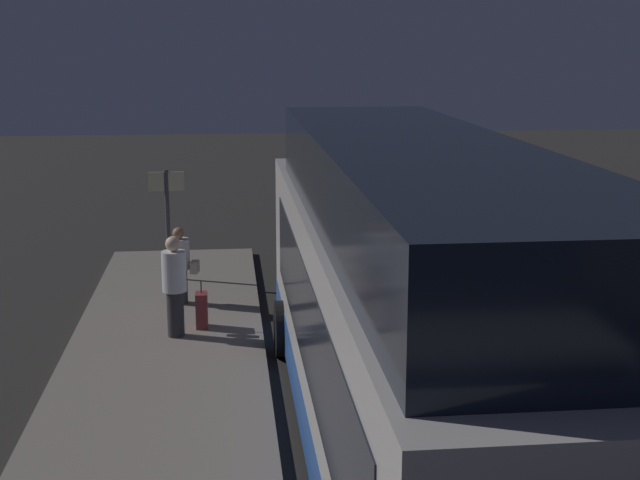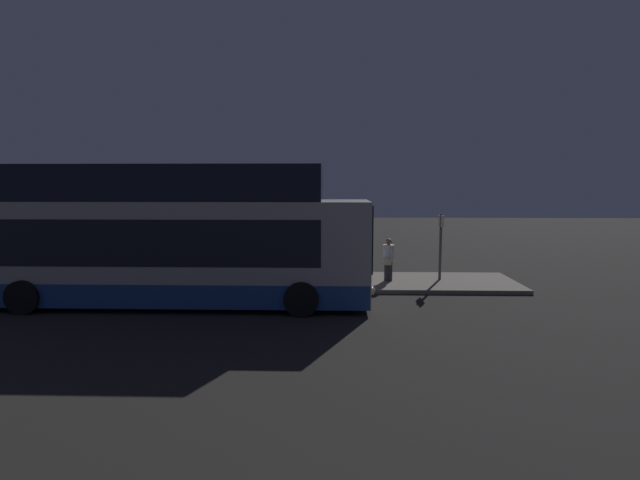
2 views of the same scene
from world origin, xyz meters
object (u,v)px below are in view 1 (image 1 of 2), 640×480
Objects in this scene: bus_lead at (408,326)px; sign_post at (167,210)px; passenger_waiting at (180,264)px; suitcase at (202,310)px; passenger_boarding at (175,283)px.

bus_lead is 5.03× the size of sign_post.
suitcase is (-1.62, -0.46, -0.50)m from passenger_waiting.
suitcase is at bearing 26.05° from bus_lead.
sign_post is at bearing 102.95° from passenger_boarding.
suitcase is at bearing -167.31° from sign_post.
sign_post is (9.19, 3.55, -0.19)m from bus_lead.
sign_post is at bearing 12.69° from suitcase.
suitcase is (5.60, 2.74, -1.43)m from bus_lead.
suitcase is at bearing 28.13° from passenger_waiting.
sign_post is (3.59, 0.81, 1.25)m from suitcase.
suitcase is (0.44, -0.46, -0.66)m from passenger_boarding.
passenger_boarding is 2.07m from passenger_waiting.
passenger_boarding is at bearing 12.37° from passenger_waiting.
passenger_waiting is (2.06, 0.00, -0.16)m from passenger_boarding.
passenger_waiting is at bearing 15.89° from suitcase.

